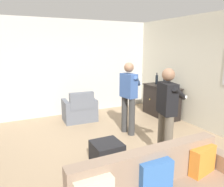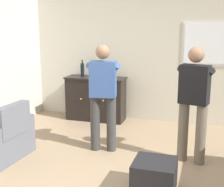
% 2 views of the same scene
% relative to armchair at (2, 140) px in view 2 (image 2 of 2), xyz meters
% --- Properties ---
extents(ground, '(10.40, 10.40, 0.00)m').
position_rel_armchair_xyz_m(ground, '(1.82, -0.04, -0.29)').
color(ground, '#9E8466').
extents(wall_back_with_window, '(5.20, 0.15, 2.80)m').
position_rel_armchair_xyz_m(wall_back_with_window, '(1.84, 2.62, 1.12)').
color(wall_back_with_window, beige).
rests_on(wall_back_with_window, ground).
extents(armchair, '(0.69, 0.91, 0.85)m').
position_rel_armchair_xyz_m(armchair, '(0.00, 0.00, 0.00)').
color(armchair, slate).
rests_on(armchair, ground).
extents(sideboard_cabinet, '(1.25, 0.49, 0.91)m').
position_rel_armchair_xyz_m(sideboard_cabinet, '(0.67, 2.26, 0.17)').
color(sideboard_cabinet, black).
rests_on(sideboard_cabinet, ground).
extents(bottle_wine_green, '(0.08, 0.08, 0.33)m').
position_rel_armchair_xyz_m(bottle_wine_green, '(0.71, 2.32, 0.75)').
color(bottle_wine_green, black).
rests_on(bottle_wine_green, sideboard_cabinet).
extents(bottle_liquor_amber, '(0.08, 0.08, 0.34)m').
position_rel_armchair_xyz_m(bottle_liquor_amber, '(0.35, 2.32, 0.76)').
color(bottle_liquor_amber, black).
rests_on(bottle_liquor_amber, sideboard_cabinet).
extents(ottoman, '(0.50, 0.50, 0.38)m').
position_rel_armchair_xyz_m(ottoman, '(2.35, -0.28, -0.10)').
color(ottoman, black).
rests_on(ottoman, ground).
extents(person_standing_left, '(0.55, 0.50, 1.68)m').
position_rel_armchair_xyz_m(person_standing_left, '(1.35, 0.75, 0.65)').
color(person_standing_left, '#383838').
rests_on(person_standing_left, ground).
extents(person_standing_right, '(0.54, 0.51, 1.68)m').
position_rel_armchair_xyz_m(person_standing_right, '(2.72, 0.72, 0.65)').
color(person_standing_right, '#6B6051').
rests_on(person_standing_right, ground).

